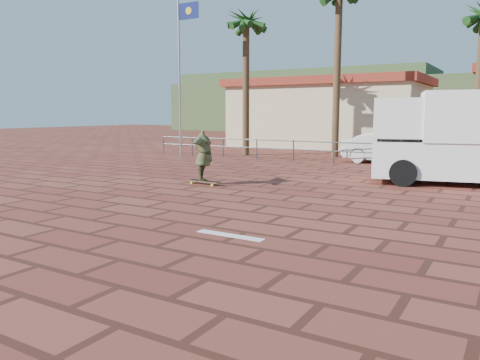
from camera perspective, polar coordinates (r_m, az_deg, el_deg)
name	(u,v)px	position (r m, az deg, el deg)	size (l,w,h in m)	color
ground	(232,219)	(10.18, -0.97, -4.75)	(120.00, 120.00, 0.00)	brown
paint_stripe	(230,235)	(8.84, -1.22, -6.75)	(1.40, 0.22, 0.01)	white
guardrail	(378,150)	(21.15, 16.47, 3.52)	(24.06, 0.06, 1.00)	#47494F
flagpole	(181,66)	(24.73, -7.18, 13.60)	(1.30, 0.10, 8.00)	gray
palm_far_left	(246,25)	(25.77, 0.75, 18.37)	(2.40, 2.40, 8.25)	brown
building_west	(328,113)	(32.44, 10.71, 8.05)	(12.60, 7.60, 4.50)	beige
hill_front	(468,106)	(58.67, 26.03, 8.08)	(70.00, 18.00, 6.00)	#384C28
hill_back	(306,101)	(69.97, 8.07, 9.52)	(35.00, 14.00, 8.00)	#384C28
longboard	(204,181)	(15.03, -4.41, -0.18)	(1.25, 0.35, 0.12)	olive
skateboarder	(204,156)	(14.93, -4.44, 2.95)	(1.97, 0.54, 1.60)	#414A27
campervan	(468,136)	(16.63, 26.07, 4.85)	(6.08, 3.59, 2.95)	white
car_silver	(425,142)	(24.79, 21.65, 4.31)	(2.01, 5.00, 1.70)	silver
car_white	(392,148)	(22.04, 17.99, 3.69)	(1.49, 4.26, 1.41)	silver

